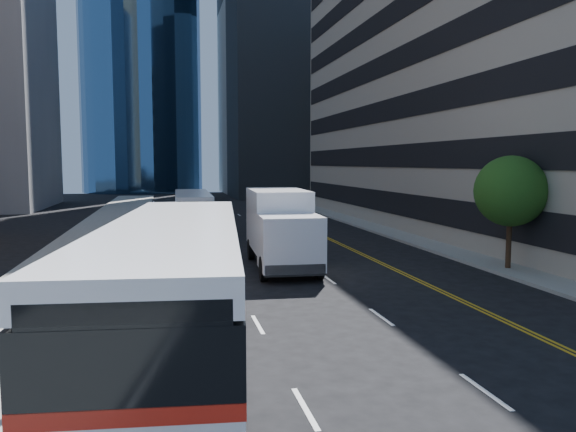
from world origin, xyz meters
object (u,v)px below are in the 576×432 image
object	(u,v)px
street_tree	(511,191)
bus_front	(175,286)
box_truck	(281,227)
bus_rear	(193,211)

from	to	relation	value
street_tree	bus_front	size ratio (longest dim) A/B	0.37
bus_front	box_truck	world-z (taller)	box_truck
bus_rear	box_truck	size ratio (longest dim) A/B	1.43
street_tree	bus_rear	size ratio (longest dim) A/B	0.47
street_tree	box_truck	xyz separation A→B (m)	(-9.93, 3.06, -1.73)
bus_front	bus_rear	size ratio (longest dim) A/B	1.26
street_tree	bus_rear	xyz separation A→B (m)	(-13.37, 17.59, -2.10)
box_truck	bus_front	bearing A→B (deg)	-110.21
bus_front	bus_rear	bearing A→B (deg)	92.24
street_tree	bus_front	xyz separation A→B (m)	(-14.99, -8.79, -1.72)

